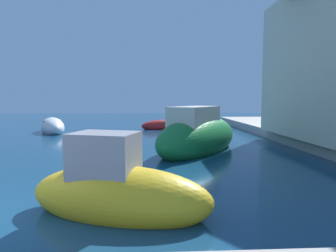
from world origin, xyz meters
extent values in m
ellipsoid|color=#197233|center=(5.66, 7.14, 0.52)|extent=(5.09, 6.12, 1.89)
cube|color=beige|center=(5.39, 6.75, 1.48)|extent=(2.42, 2.77, 0.78)
ellipsoid|color=white|center=(-2.81, 14.43, 0.34)|extent=(2.85, 4.13, 1.24)
cube|color=brown|center=(-2.81, 14.43, 0.76)|extent=(1.33, 1.16, 0.08)
ellipsoid|color=gold|center=(3.07, 0.35, 0.33)|extent=(3.80, 2.32, 1.20)
cube|color=gray|center=(2.80, 0.43, 1.12)|extent=(1.40, 1.21, 0.86)
ellipsoid|color=#B21E1E|center=(4.43, 16.08, 0.24)|extent=(3.24, 1.73, 0.87)
cube|color=brown|center=(4.43, 16.08, 0.54)|extent=(0.80, 0.90, 0.08)
camera|label=1|loc=(3.70, -5.09, 2.18)|focal=31.58mm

